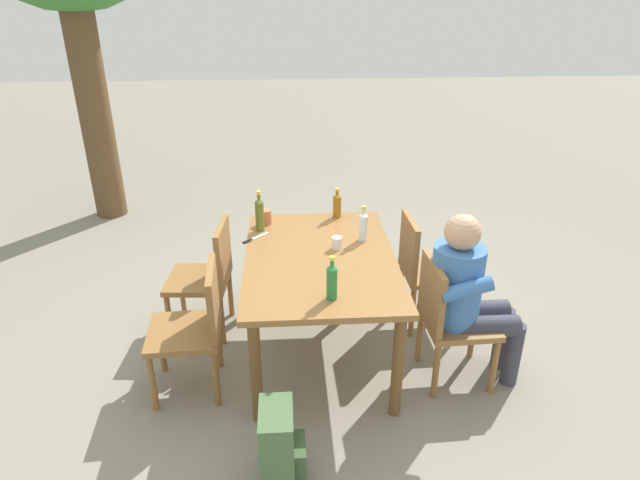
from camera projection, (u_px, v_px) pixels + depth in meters
name	position (u px, v px, depth m)	size (l,w,h in m)	color
ground_plane	(320.00, 350.00, 3.93)	(24.00, 24.00, 0.00)	gray
dining_table	(320.00, 269.00, 3.64)	(1.48, 0.99, 0.76)	olive
chair_near_left	(448.00, 315.00, 3.46)	(0.46, 0.46, 0.87)	olive
chair_near_right	(423.00, 266.00, 4.06)	(0.45, 0.45, 0.87)	olive
chair_far_right	(208.00, 273.00, 3.96)	(0.47, 0.47, 0.87)	olive
chair_far_left	(196.00, 324.00, 3.37)	(0.47, 0.47, 0.87)	olive
person_in_white_shirt	(468.00, 292.00, 3.40)	(0.47, 0.61, 1.18)	#3D70B2
bottle_amber	(337.00, 205.00, 4.15)	(0.06, 0.06, 0.23)	#996019
bottle_olive	(260.00, 214.00, 3.91)	(0.06, 0.06, 0.31)	#566623
bottle_clear	(363.00, 226.00, 3.77)	(0.06, 0.06, 0.26)	white
bottle_green	(332.00, 281.00, 3.07)	(0.06, 0.06, 0.27)	#287A38
cup_white	(337.00, 243.00, 3.68)	(0.07, 0.07, 0.09)	white
cup_terracotta	(266.00, 217.00, 4.06)	(0.08, 0.08, 0.11)	#BC6B47
table_knife	(254.00, 239.00, 3.83)	(0.18, 0.18, 0.01)	silver
backpack_by_near_side	(279.00, 448.00, 2.81)	(0.28, 0.23, 0.48)	#47663D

